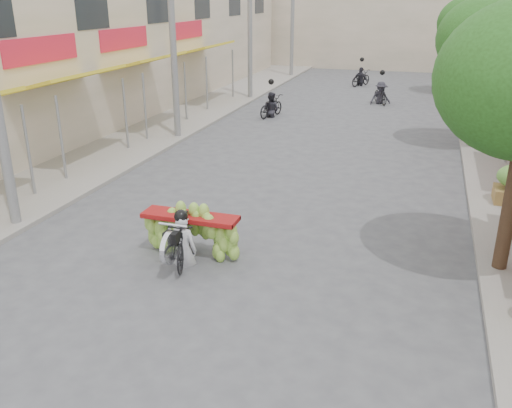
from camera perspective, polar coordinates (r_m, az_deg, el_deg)
The scene contains 15 objects.
ground at distance 9.19m, azimuth -9.66°, elevation -13.53°, with size 120.00×120.00×0.00m, color #4F5054.
sidewalk_left at distance 24.67m, azimuth -8.61°, elevation 8.88°, with size 4.00×60.00×0.12m, color gray.
shophouse_row_left at distance 25.99m, azimuth -20.30°, elevation 15.03°, with size 9.77×40.00×6.00m.
far_building at distance 44.83m, azimuth 13.55°, elevation 18.39°, with size 20.00×6.00×7.00m, color #C2B299.
utility_pole_mid at distance 20.77m, azimuth -8.80°, elevation 17.68°, with size 0.60×0.24×8.00m.
utility_pole_far at distance 29.12m, azimuth -0.65°, elevation 18.82°, with size 0.60×0.24×8.00m.
utility_pole_back at distance 37.77m, azimuth 3.87°, elevation 19.29°, with size 0.60×0.24×8.00m.
street_tree_mid at distance 20.77m, azimuth 23.18°, elevation 15.63°, with size 3.40×3.40×5.25m.
street_tree_far at distance 32.72m, azimuth 21.58°, elevation 17.26°, with size 3.40×3.40×5.25m.
produce_crate_far at distance 23.22m, azimuth 23.71°, elevation 8.24°, with size 1.20×0.88×1.16m.
banana_motorbike at distance 11.24m, azimuth -7.35°, elevation -2.72°, with size 2.20×1.88×1.98m.
pedestrian at distance 20.71m, azimuth 24.02°, elevation 7.68°, with size 0.97×0.68×1.79m.
bg_motorbike_a at distance 24.95m, azimuth 1.59°, elevation 10.81°, with size 1.05×1.83×1.95m.
bg_motorbike_b at distance 28.72m, azimuth 13.04°, elevation 11.88°, with size 1.19×1.71×1.95m.
bg_motorbike_c at distance 34.50m, azimuth 11.00°, elevation 13.39°, with size 1.32×1.82×1.95m.
Camera 1 is at (3.68, -6.65, 5.17)m, focal length 38.00 mm.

